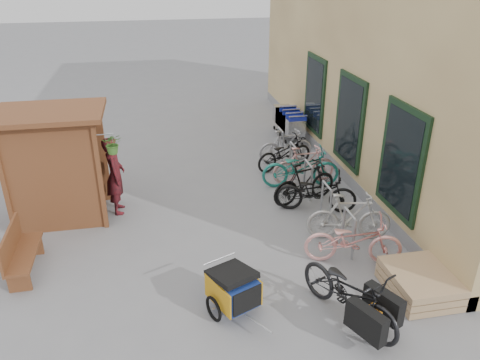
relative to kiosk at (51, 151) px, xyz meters
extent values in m
plane|color=gray|center=(3.28, -2.47, -1.55)|extent=(80.00, 80.00, 0.00)
cube|color=#DABC7D|center=(9.78, 2.03, 1.95)|extent=(6.00, 13.00, 7.00)
cube|color=gray|center=(6.86, 2.03, -1.40)|extent=(0.18, 13.00, 0.30)
cube|color=black|center=(6.75, -1.97, 0.05)|extent=(0.06, 1.50, 2.20)
cube|color=black|center=(6.72, -1.97, 0.05)|extent=(0.02, 1.25, 1.95)
cube|color=black|center=(6.75, 0.53, 0.05)|extent=(0.06, 1.50, 2.20)
cube|color=black|center=(6.72, 0.53, 0.05)|extent=(0.02, 1.25, 1.95)
cube|color=black|center=(6.75, 3.03, 0.05)|extent=(0.06, 1.50, 2.20)
cube|color=black|center=(6.72, 3.03, 0.05)|extent=(0.02, 1.25, 1.95)
cube|color=brown|center=(-0.82, -0.62, -0.40)|extent=(0.09, 0.09, 2.30)
cube|color=brown|center=(0.98, -0.62, -0.40)|extent=(0.09, 0.09, 2.30)
cube|color=brown|center=(-0.82, 0.68, -0.40)|extent=(0.09, 0.09, 2.30)
cube|color=brown|center=(0.98, 0.68, -0.40)|extent=(0.09, 0.09, 2.30)
cube|color=brown|center=(-0.79, 0.03, -0.40)|extent=(0.05, 1.30, 2.30)
cube|color=brown|center=(0.08, -0.59, -0.40)|extent=(1.80, 0.05, 2.30)
cube|color=brown|center=(0.08, 0.65, -0.40)|extent=(1.80, 0.05, 2.30)
cube|color=brown|center=(0.08, 0.03, 0.80)|extent=(2.15, 1.65, 0.10)
cube|color=brown|center=(-0.12, 0.03, -0.65)|extent=(1.30, 1.15, 0.04)
cube|color=brown|center=(-0.12, 0.03, -0.05)|extent=(1.30, 1.15, 0.04)
cylinder|color=#A5A8AD|center=(1.16, -0.62, 0.50)|extent=(0.36, 0.02, 0.02)
imported|color=#3B6C26|center=(1.31, -0.62, 0.30)|extent=(0.38, 0.33, 0.42)
cylinder|color=#A5A8AD|center=(5.58, -2.72, -1.13)|extent=(0.05, 0.05, 0.84)
cylinder|color=#A5A8AD|center=(5.58, -2.22, -1.13)|extent=(0.05, 0.05, 0.84)
cylinder|color=#A5A8AD|center=(5.58, -2.47, -0.71)|extent=(0.05, 0.50, 0.05)
cylinder|color=#A5A8AD|center=(5.58, -1.52, -1.13)|extent=(0.05, 0.05, 0.84)
cylinder|color=#A5A8AD|center=(5.58, -1.02, -1.13)|extent=(0.05, 0.05, 0.84)
cylinder|color=#A5A8AD|center=(5.58, -1.27, -0.71)|extent=(0.05, 0.50, 0.05)
cylinder|color=#A5A8AD|center=(5.58, -0.32, -1.13)|extent=(0.05, 0.05, 0.84)
cylinder|color=#A5A8AD|center=(5.58, 0.18, -1.13)|extent=(0.05, 0.05, 0.84)
cylinder|color=#A5A8AD|center=(5.58, -0.07, -0.71)|extent=(0.05, 0.50, 0.05)
cylinder|color=#A5A8AD|center=(5.58, 0.88, -1.13)|extent=(0.05, 0.05, 0.84)
cylinder|color=#A5A8AD|center=(5.58, 1.38, -1.13)|extent=(0.05, 0.05, 0.84)
cylinder|color=#A5A8AD|center=(5.58, 1.13, -0.71)|extent=(0.05, 0.50, 0.05)
cylinder|color=#A5A8AD|center=(5.58, 2.08, -1.13)|extent=(0.05, 0.05, 0.84)
cylinder|color=#A5A8AD|center=(5.58, 2.58, -1.13)|extent=(0.05, 0.05, 0.84)
cylinder|color=#A5A8AD|center=(5.58, 2.33, -0.71)|extent=(0.05, 0.50, 0.05)
cube|color=tan|center=(6.28, -3.87, -1.48)|extent=(1.00, 1.20, 0.12)
cube|color=tan|center=(6.28, -3.87, -1.34)|extent=(1.00, 1.20, 0.12)
cube|color=tan|center=(6.28, -3.87, -1.20)|extent=(1.00, 1.20, 0.12)
cube|color=brown|center=(-0.32, -1.97, -1.16)|extent=(0.44, 1.39, 0.06)
cube|color=brown|center=(-0.51, -1.97, -0.91)|extent=(0.07, 1.38, 0.46)
cube|color=brown|center=(-0.32, -2.53, -1.37)|extent=(0.37, 0.06, 0.37)
cube|color=brown|center=(-0.32, -1.42, -1.37)|extent=(0.37, 0.06, 0.37)
cube|color=silver|center=(6.28, 3.44, -0.97)|extent=(0.53, 0.82, 0.50)
cube|color=#1825A1|center=(6.28, 3.02, -0.63)|extent=(0.53, 0.04, 0.17)
cylinder|color=silver|center=(6.28, 2.99, -0.56)|extent=(0.56, 0.03, 0.03)
cylinder|color=black|center=(6.06, 3.10, -1.49)|extent=(0.04, 0.12, 0.12)
cube|color=silver|center=(6.28, 3.78, -0.97)|extent=(0.53, 0.82, 0.50)
cube|color=#1825A1|center=(6.28, 3.36, -0.63)|extent=(0.53, 0.04, 0.17)
cylinder|color=silver|center=(6.28, 3.33, -0.56)|extent=(0.56, 0.03, 0.03)
cylinder|color=black|center=(6.06, 3.44, -1.49)|extent=(0.04, 0.12, 0.12)
cube|color=silver|center=(6.28, 4.12, -0.97)|extent=(0.53, 0.82, 0.50)
cube|color=#1825A1|center=(6.28, 3.70, -0.63)|extent=(0.53, 0.04, 0.17)
cylinder|color=silver|center=(6.28, 3.67, -0.56)|extent=(0.56, 0.03, 0.03)
cylinder|color=black|center=(6.06, 3.78, -1.49)|extent=(0.04, 0.12, 0.12)
cube|color=silver|center=(6.28, 4.46, -0.97)|extent=(0.53, 0.82, 0.50)
cube|color=#1825A1|center=(6.28, 4.04, -0.63)|extent=(0.53, 0.04, 0.17)
cylinder|color=silver|center=(6.28, 4.01, -0.56)|extent=(0.56, 0.03, 0.03)
cylinder|color=black|center=(6.06, 4.12, -1.49)|extent=(0.04, 0.12, 0.12)
cube|color=navy|center=(3.14, -3.68, -1.13)|extent=(0.80, 0.89, 0.43)
cube|color=#C78A17|center=(2.87, -3.80, -1.13)|extent=(0.32, 0.68, 0.43)
cube|color=#C78A17|center=(3.41, -3.56, -1.13)|extent=(0.32, 0.68, 0.43)
cube|color=black|center=(3.30, -4.03, -1.11)|extent=(0.48, 0.23, 0.39)
cube|color=black|center=(3.12, -3.64, -0.88)|extent=(0.83, 0.88, 0.21)
torus|color=black|center=(2.80, -3.83, -1.36)|extent=(0.22, 0.41, 0.42)
torus|color=black|center=(3.48, -3.53, -1.36)|extent=(0.22, 0.41, 0.42)
cylinder|color=#B7B7BC|center=(3.39, -4.25, -1.36)|extent=(0.28, 0.58, 0.03)
cylinder|color=#B7B7BC|center=(2.98, -3.32, -0.80)|extent=(0.55, 0.26, 0.03)
imported|color=black|center=(4.85, -4.21, -1.05)|extent=(1.41, 2.03, 1.01)
cube|color=black|center=(4.85, -4.81, -1.10)|extent=(0.43, 0.67, 0.45)
cube|color=black|center=(5.27, -4.51, -1.10)|extent=(0.43, 0.67, 0.45)
cube|color=orange|center=(5.06, -4.66, -1.05)|extent=(0.18, 0.21, 0.12)
imported|color=maroon|center=(1.21, 0.04, -0.68)|extent=(0.45, 0.66, 1.75)
imported|color=#F8A5A0|center=(5.54, -2.79, -1.09)|extent=(1.88, 1.07, 0.93)
imported|color=#BAB9B5|center=(5.77, -2.03, -1.05)|extent=(1.73, 0.82, 1.00)
imported|color=black|center=(5.53, -0.78, -1.09)|extent=(1.88, 1.14, 0.93)
imported|color=black|center=(5.41, -0.33, -1.06)|extent=(1.71, 0.90, 0.99)
imported|color=#1E7A6C|center=(5.58, 0.48, -1.05)|extent=(1.97, 0.89, 1.00)
imported|color=#F8A5A0|center=(5.72, 0.67, -1.07)|extent=(1.61, 0.48, 0.97)
imported|color=black|center=(5.49, 1.63, -1.11)|extent=(1.78, 1.11, 0.88)
imported|color=#AAA9AE|center=(5.66, 2.09, -1.09)|extent=(1.56, 0.51, 0.92)
camera|label=1|loc=(2.11, -9.52, 3.55)|focal=35.00mm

